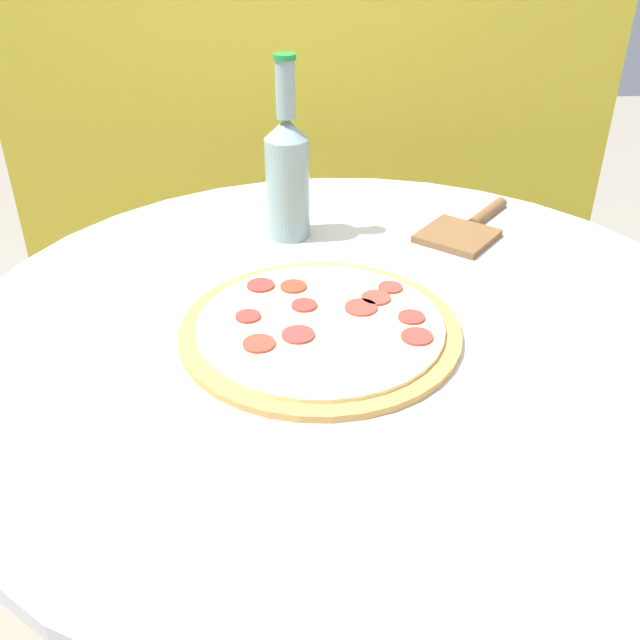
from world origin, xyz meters
name	(u,v)px	position (x,y,z in m)	size (l,w,h in m)	color
table	(349,429)	(0.00, 0.00, 0.57)	(1.07, 1.07, 0.77)	silver
fence_panel	(313,117)	(0.00, 0.83, 0.81)	(1.41, 0.04, 1.61)	gold
pizza	(320,328)	(-0.05, -0.03, 0.77)	(0.37, 0.37, 0.02)	#C68E47
beer_bottle	(287,172)	(-0.08, 0.27, 0.88)	(0.07, 0.07, 0.29)	gray
pizza_paddle	(466,229)	(0.22, 0.26, 0.77)	(0.20, 0.22, 0.02)	brown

